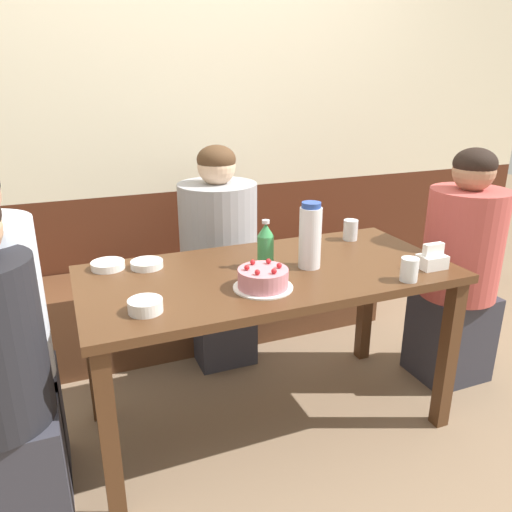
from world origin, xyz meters
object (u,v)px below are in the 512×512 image
at_px(bowl_soup_white, 108,265).
at_px(bowl_rice_small, 147,264).
at_px(bowl_side_dish, 145,306).
at_px(person_pale_blue_shirt, 459,271).
at_px(glass_tumbler_short, 350,230).
at_px(water_pitcher, 310,236).
at_px(person_dark_striped, 219,257).
at_px(bench_seat, 212,302).
at_px(soju_bottle, 265,245).
at_px(birthday_cake, 263,279).
at_px(glass_water_tall, 409,269).
at_px(napkin_holder, 432,259).

xyz_separation_m(bowl_soup_white, bowl_rice_small, (0.15, -0.05, -0.00)).
bearing_deg(bowl_soup_white, bowl_side_dish, -81.36).
distance_m(bowl_soup_white, bowl_side_dish, 0.46).
distance_m(bowl_rice_small, person_pale_blue_shirt, 1.48).
bearing_deg(glass_tumbler_short, person_pale_blue_shirt, -25.09).
height_order(water_pitcher, person_dark_striped, person_dark_striped).
bearing_deg(glass_tumbler_short, bowl_rice_small, -179.50).
height_order(bench_seat, person_pale_blue_shirt, person_pale_blue_shirt).
relative_size(glass_tumbler_short, person_dark_striped, 0.08).
distance_m(soju_bottle, bowl_rice_small, 0.49).
relative_size(water_pitcher, glass_tumbler_short, 2.81).
height_order(birthday_cake, soju_bottle, soju_bottle).
bearing_deg(birthday_cake, bowl_soup_white, 140.37).
distance_m(birthday_cake, water_pitcher, 0.31).
bearing_deg(bowl_side_dish, soju_bottle, 23.61).
bearing_deg(birthday_cake, person_pale_blue_shirt, 8.02).
height_order(bowl_side_dish, glass_water_tall, glass_water_tall).
distance_m(bench_seat, birthday_cake, 1.13).
xyz_separation_m(soju_bottle, glass_tumbler_short, (0.52, 0.19, -0.05)).
height_order(bench_seat, glass_tumbler_short, glass_tumbler_short).
relative_size(glass_water_tall, person_dark_striped, 0.08).
height_order(water_pitcher, glass_tumbler_short, water_pitcher).
distance_m(napkin_holder, bowl_soup_white, 1.32).
height_order(bowl_rice_small, glass_tumbler_short, glass_tumbler_short).
bearing_deg(bowl_side_dish, bench_seat, 62.59).
relative_size(soju_bottle, person_pale_blue_shirt, 0.17).
bearing_deg(bench_seat, soju_bottle, -90.27).
height_order(birthday_cake, bowl_soup_white, birthday_cake).
height_order(soju_bottle, person_pale_blue_shirt, person_pale_blue_shirt).
bearing_deg(person_pale_blue_shirt, bench_seat, -39.50).
height_order(bowl_rice_small, glass_water_tall, glass_water_tall).
bearing_deg(bench_seat, glass_tumbler_short, -49.15).
xyz_separation_m(napkin_holder, person_dark_striped, (-0.64, 0.84, -0.18)).
bearing_deg(bowl_rice_small, bowl_soup_white, 163.13).
bearing_deg(person_dark_striped, soju_bottle, 1.14).
bearing_deg(soju_bottle, person_pale_blue_shirt, -2.19).
relative_size(birthday_cake, person_dark_striped, 0.19).
relative_size(soju_bottle, person_dark_striped, 0.17).
bearing_deg(napkin_holder, glass_water_tall, -156.63).
bearing_deg(birthday_cake, bowl_rice_small, 133.69).
bearing_deg(bowl_rice_small, person_dark_striped, 42.50).
xyz_separation_m(bowl_rice_small, person_pale_blue_shirt, (1.46, -0.22, -0.17)).
relative_size(bench_seat, napkin_holder, 18.61).
xyz_separation_m(napkin_holder, bowl_soup_white, (-1.22, 0.49, -0.02)).
distance_m(bench_seat, glass_water_tall, 1.33).
height_order(water_pitcher, person_pale_blue_shirt, person_pale_blue_shirt).
height_order(glass_water_tall, person_dark_striped, person_dark_striped).
xyz_separation_m(glass_water_tall, person_pale_blue_shirt, (0.56, 0.30, -0.20)).
distance_m(person_pale_blue_shirt, person_dark_striped, 1.19).
bearing_deg(bowl_rice_small, person_pale_blue_shirt, -8.55).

